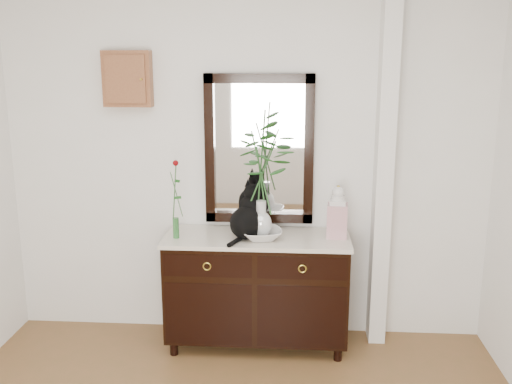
# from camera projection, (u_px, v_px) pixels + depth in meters

# --- Properties ---
(wall_back) EXTENTS (3.60, 0.04, 2.70)m
(wall_back) POSITION_uv_depth(u_px,v_px,m) (246.00, 161.00, 4.22)
(wall_back) COLOR silver
(wall_back) RESTS_ON ground
(pilaster) EXTENTS (0.12, 0.20, 2.70)m
(pilaster) POSITION_uv_depth(u_px,v_px,m) (384.00, 165.00, 4.08)
(pilaster) COLOR silver
(pilaster) RESTS_ON ground
(sideboard) EXTENTS (1.33, 0.52, 0.82)m
(sideboard) POSITION_uv_depth(u_px,v_px,m) (257.00, 285.00, 4.18)
(sideboard) COLOR black
(sideboard) RESTS_ON ground
(wall_mirror) EXTENTS (0.80, 0.06, 1.10)m
(wall_mirror) POSITION_uv_depth(u_px,v_px,m) (259.00, 150.00, 4.18)
(wall_mirror) COLOR black
(wall_mirror) RESTS_ON wall_back
(key_cabinet) EXTENTS (0.35, 0.10, 0.40)m
(key_cabinet) POSITION_uv_depth(u_px,v_px,m) (128.00, 79.00, 4.10)
(key_cabinet) COLOR brown
(key_cabinet) RESTS_ON wall_back
(cat) EXTENTS (0.38, 0.41, 0.39)m
(cat) POSITION_uv_depth(u_px,v_px,m) (248.00, 211.00, 4.01)
(cat) COLOR black
(cat) RESTS_ON sideboard
(lotus_bowl) EXTENTS (0.35, 0.35, 0.07)m
(lotus_bowl) POSITION_uv_depth(u_px,v_px,m) (261.00, 234.00, 4.02)
(lotus_bowl) COLOR silver
(lotus_bowl) RESTS_ON sideboard
(vase_branches) EXTENTS (0.55, 0.55, 0.91)m
(vase_branches) POSITION_uv_depth(u_px,v_px,m) (261.00, 173.00, 3.92)
(vase_branches) COLOR silver
(vase_branches) RESTS_ON lotus_bowl
(bud_vase_rose) EXTENTS (0.07, 0.07, 0.57)m
(bud_vase_rose) POSITION_uv_depth(u_px,v_px,m) (175.00, 199.00, 3.98)
(bud_vase_rose) COLOR #2D6931
(bud_vase_rose) RESTS_ON sideboard
(ginger_jar) EXTENTS (0.16, 0.16, 0.38)m
(ginger_jar) POSITION_uv_depth(u_px,v_px,m) (338.00, 211.00, 4.03)
(ginger_jar) COLOR white
(ginger_jar) RESTS_ON sideboard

